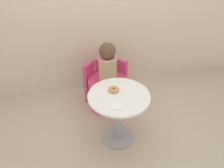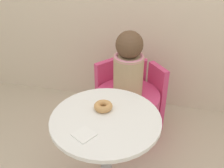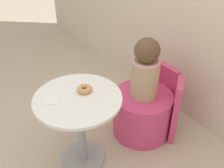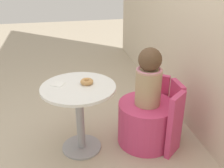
% 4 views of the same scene
% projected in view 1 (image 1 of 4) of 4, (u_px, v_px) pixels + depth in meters
% --- Properties ---
extents(ground_plane, '(12.00, 12.00, 0.00)m').
position_uv_depth(ground_plane, '(120.00, 134.00, 2.45)').
color(ground_plane, '#B7A88E').
extents(back_wall, '(6.00, 0.06, 2.40)m').
position_uv_depth(back_wall, '(99.00, 9.00, 2.66)').
color(back_wall, beige).
rests_on(back_wall, ground_plane).
extents(round_table, '(0.64, 0.64, 0.64)m').
position_uv_depth(round_table, '(119.00, 107.00, 2.13)').
color(round_table, '#99999E').
rests_on(round_table, ground_plane).
extents(tub_chair, '(0.53, 0.53, 0.42)m').
position_uv_depth(tub_chair, '(108.00, 93.00, 2.78)').
color(tub_chair, '#D13D70').
rests_on(tub_chair, ground_plane).
extents(booth_backrest, '(0.63, 0.23, 0.60)m').
position_uv_depth(booth_backrest, '(105.00, 79.00, 2.91)').
color(booth_backrest, '#D13D70').
rests_on(booth_backrest, ground_plane).
extents(child_figure, '(0.23, 0.23, 0.53)m').
position_uv_depth(child_figure, '(108.00, 63.00, 2.52)').
color(child_figure, tan).
rests_on(child_figure, tub_chair).
extents(donut, '(0.11, 0.11, 0.04)m').
position_uv_depth(donut, '(114.00, 89.00, 2.08)').
color(donut, tan).
rests_on(donut, round_table).
extents(paper_napkin, '(0.14, 0.14, 0.01)m').
position_uv_depth(paper_napkin, '(116.00, 106.00, 1.89)').
color(paper_napkin, white).
rests_on(paper_napkin, round_table).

